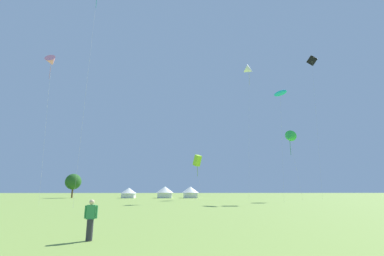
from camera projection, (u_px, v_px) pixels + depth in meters
name	position (u px, v px, depth m)	size (l,w,h in m)	color
kite_white_delta	(249.00, 70.00, 64.56)	(2.98, 2.22, 31.55)	white
kite_lime_box	(197.00, 161.00, 60.98)	(2.14, 2.41, 9.99)	#99DB2D
kite_cyan_parafoil	(280.00, 93.00, 54.03)	(3.07, 4.02, 21.70)	#1EB7CC
kite_black_diamond	(312.00, 62.00, 64.21)	(3.10, 3.23, 33.63)	black
kite_green_delta	(289.00, 137.00, 55.86)	(3.66, 3.71, 14.31)	green
kite_pink_delta	(51.00, 62.00, 42.59)	(2.13, 2.06, 23.02)	pink
person_spectator	(90.00, 220.00, 11.79)	(0.57, 0.28, 1.73)	#2D2D33
festival_tent_right	(129.00, 192.00, 73.43)	(4.22, 4.22, 2.75)	white
festival_tent_left	(165.00, 192.00, 73.89)	(4.74, 4.74, 3.08)	white
festival_tent_center	(190.00, 192.00, 74.18)	(4.72, 4.72, 3.07)	white
tree_distant_left	(73.00, 182.00, 75.29)	(4.32, 4.32, 6.57)	brown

